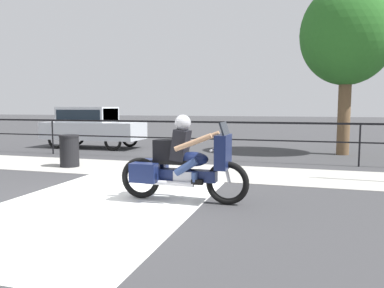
{
  "coord_description": "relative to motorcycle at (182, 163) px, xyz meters",
  "views": [
    {
      "loc": [
        3.52,
        -5.96,
        1.7
      ],
      "look_at": [
        1.54,
        0.74,
        1.0
      ],
      "focal_mm": 35.0,
      "sensor_mm": 36.0,
      "label": 1
    }
  ],
  "objects": [
    {
      "name": "ground_plane",
      "position": [
        -1.47,
        -0.35,
        -0.69
      ],
      "size": [
        120.0,
        120.0,
        0.0
      ],
      "primitive_type": "plane",
      "color": "#38383A"
    },
    {
      "name": "sidewalk_band",
      "position": [
        -1.47,
        3.05,
        -0.69
      ],
      "size": [
        44.0,
        2.4,
        0.01
      ],
      "primitive_type": "cube",
      "color": "#A8A59E",
      "rests_on": "ground"
    },
    {
      "name": "crosswalk_band",
      "position": [
        -1.32,
        -0.55,
        -0.69
      ],
      "size": [
        3.46,
        6.0,
        0.01
      ],
      "primitive_type": "cube",
      "color": "silver",
      "rests_on": "ground"
    },
    {
      "name": "fence_railing",
      "position": [
        -1.47,
        5.15,
        0.29
      ],
      "size": [
        36.0,
        0.05,
        1.25
      ],
      "color": "black",
      "rests_on": "ground"
    },
    {
      "name": "motorcycle",
      "position": [
        0.0,
        0.0,
        0.0
      ],
      "size": [
        2.4,
        0.76,
        1.56
      ],
      "rotation": [
        0.0,
        0.0,
        -0.08
      ],
      "color": "black",
      "rests_on": "ground"
    },
    {
      "name": "parked_car",
      "position": [
        -6.31,
        7.31,
        0.27
      ],
      "size": [
        4.13,
        1.6,
        1.69
      ],
      "rotation": [
        0.0,
        0.0,
        0.05
      ],
      "color": "#B7BCC4",
      "rests_on": "ground"
    },
    {
      "name": "trash_bin",
      "position": [
        -4.25,
        2.77,
        -0.24
      ],
      "size": [
        0.55,
        0.55,
        0.91
      ],
      "color": "black",
      "rests_on": "ground"
    },
    {
      "name": "tree_behind_sign",
      "position": [
        3.45,
        7.89,
        3.47
      ],
      "size": [
        3.19,
        3.19,
        5.95
      ],
      "color": "brown",
      "rests_on": "ground"
    }
  ]
}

